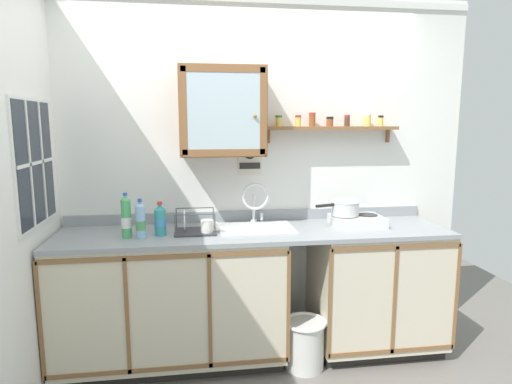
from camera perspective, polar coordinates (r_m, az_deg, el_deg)
floor at (r=3.18m, az=0.70°, el=-22.93°), size 5.76×5.76×0.00m
back_wall at (r=3.32m, az=-0.88°, el=2.58°), size 3.36×0.07×2.60m
side_wall_left at (r=2.59m, az=-30.45°, el=-0.80°), size 0.05×3.39×2.60m
lower_cabinet_run at (r=3.20m, az=-10.96°, el=-13.67°), size 1.56×0.62×0.91m
lower_cabinet_run_right at (r=3.46m, az=15.31°, el=-12.06°), size 0.93×0.62×0.91m
countertop at (r=3.07m, az=-0.07°, el=-5.28°), size 2.72×0.65×0.03m
backsplash at (r=3.34m, az=-0.79°, el=-3.10°), size 2.72×0.02×0.08m
sink at (r=3.11m, az=0.04°, el=-4.86°), size 0.53×0.43×0.42m
hot_plate_stove at (r=3.27m, az=13.05°, el=-3.68°), size 0.36×0.28×0.08m
saucepan at (r=3.24m, az=11.51°, el=-2.02°), size 0.34×0.21×0.10m
bottle_soda_green_0 at (r=2.97m, az=-16.58°, el=-3.26°), size 0.06×0.06×0.30m
bottle_water_blue_1 at (r=2.92m, az=-14.84°, el=-3.70°), size 0.06×0.06×0.26m
bottle_detergent_teal_2 at (r=2.98m, az=-12.40°, el=-3.63°), size 0.08×0.08×0.23m
dish_rack at (r=3.03m, az=-8.15°, el=-4.79°), size 0.28×0.24×0.16m
mug at (r=2.98m, az=-6.32°, el=-4.54°), size 0.13×0.09×0.10m
wall_cabinet at (r=3.10m, az=-4.43°, el=10.40°), size 0.59×0.34×0.61m
spice_shelf at (r=3.34m, az=9.74°, el=8.45°), size 1.00×0.14×0.23m
warning_sign at (r=3.28m, az=-0.86°, el=4.44°), size 0.19×0.01×0.26m
window at (r=2.97m, az=-26.98°, el=3.41°), size 0.03×0.65×0.78m
trash_bin at (r=3.21m, az=6.35°, el=-18.97°), size 0.30×0.30×0.35m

